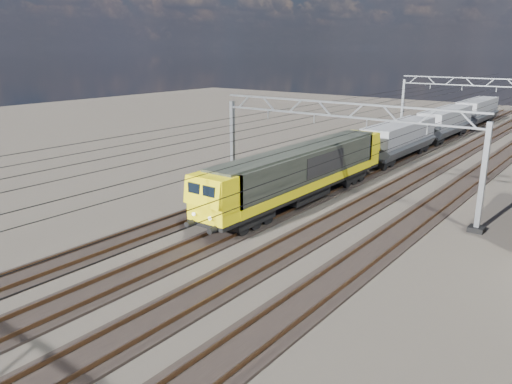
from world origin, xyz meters
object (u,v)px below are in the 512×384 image
Objects in this scene: catenary_gantry_mid at (338,149)px; hopper_wagon_lead at (399,138)px; locomotive at (302,171)px; catenary_gantry_far at (477,104)px; hopper_wagon_mid at (445,121)px; hopper_wagon_third at (477,110)px.

catenary_gantry_mid is 16.46m from hopper_wagon_lead.
hopper_wagon_lead is (-0.00, 17.70, -0.09)m from locomotive.
locomotive is (-2.00, -37.44, -1.58)m from catenary_gantry_far.
catenary_gantry_far is 1.53× the size of hopper_wagon_lead.
hopper_wagon_mid is 1.00× the size of hopper_wagon_third.
locomotive is 17.70m from hopper_wagon_lead.
catenary_gantry_mid is 30.57m from hopper_wagon_mid.
catenary_gantry_far is 37.53m from locomotive.
hopper_wagon_lead is 1.00× the size of hopper_wagon_third.
hopper_wagon_lead and hopper_wagon_mid have the same top height.
catenary_gantry_far is at bearing 90.00° from catenary_gantry_mid.
hopper_wagon_third is (0.00, 28.40, 0.00)m from hopper_wagon_lead.
locomotive reaches higher than hopper_wagon_third.
catenary_gantry_mid reaches higher than hopper_wagon_third.
hopper_wagon_mid is (-0.00, 31.90, -0.09)m from locomotive.
locomotive is 1.62× the size of hopper_wagon_mid.
catenary_gantry_mid is 1.53× the size of hopper_wagon_third.
catenary_gantry_far reaches higher than locomotive.
catenary_gantry_far is 1.53× the size of hopper_wagon_third.
hopper_wagon_mid is at bearing 90.00° from locomotive.
hopper_wagon_mid is at bearing 93.76° from catenary_gantry_mid.
catenary_gantry_mid is 44.73m from hopper_wagon_third.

